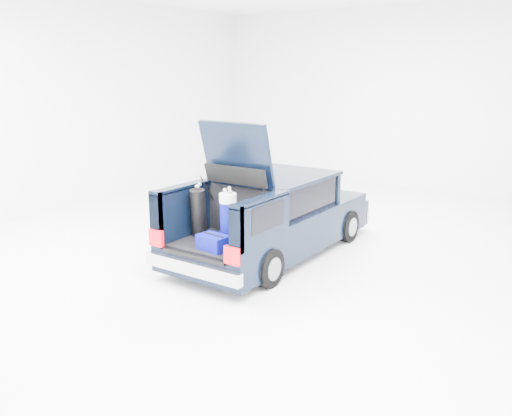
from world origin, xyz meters
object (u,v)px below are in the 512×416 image
Objects in this scene: black_golf_bag at (199,213)px; blue_duffel at (213,242)px; blue_golf_bag at (228,218)px; red_suitcase at (245,223)px; car at (275,217)px.

blue_duffel is at bearing -53.73° from black_golf_bag.
blue_golf_bag is (0.60, 0.00, 0.01)m from black_golf_bag.
blue_duffel is (0.02, -0.40, -0.29)m from blue_golf_bag.
red_suitcase is 0.63× the size of black_golf_bag.
red_suitcase is 1.09× the size of blue_duffel.
blue_golf_bag reaches higher than red_suitcase.
black_golf_bag is (-0.50, -1.53, 0.33)m from car.
car is 1.57m from blue_golf_bag.
car is at bearing 109.59° from red_suitcase.
black_golf_bag is at bearing -158.42° from blue_golf_bag.
black_golf_bag reaches higher than blue_duffel.
black_golf_bag reaches higher than red_suitcase.
blue_golf_bag is at bearing -21.35° from black_golf_bag.
blue_golf_bag is (-0.09, -0.33, 0.15)m from red_suitcase.
blue_duffel is at bearing -86.27° from car.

